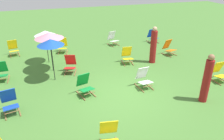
{
  "coord_description": "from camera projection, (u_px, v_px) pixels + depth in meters",
  "views": [
    {
      "loc": [
        -2.45,
        -6.67,
        4.42
      ],
      "look_at": [
        0.0,
        1.2,
        0.5
      ],
      "focal_mm": 35.03,
      "sensor_mm": 36.0,
      "label": 1
    }
  ],
  "objects": [
    {
      "name": "deckchair_9",
      "position": [
        127.0,
        56.0,
        10.93
      ],
      "size": [
        0.55,
        0.81,
        0.83
      ],
      "rotation": [
        0.0,
        0.0,
        -0.11
      ],
      "color": "olive",
      "rests_on": "ground"
    },
    {
      "name": "person_1",
      "position": [
        207.0,
        79.0,
        7.58
      ],
      "size": [
        0.35,
        0.35,
        1.81
      ],
      "rotation": [
        0.0,
        0.0,
        5.02
      ],
      "color": "maroon",
      "rests_on": "ground"
    },
    {
      "name": "umbrella_2",
      "position": [
        45.0,
        33.0,
        10.49
      ],
      "size": [
        1.05,
        1.05,
        1.64
      ],
      "color": "black",
      "rests_on": "ground"
    },
    {
      "name": "ground_plane",
      "position": [
        121.0,
        95.0,
        8.31
      ],
      "size": [
        40.0,
        40.0,
        0.0
      ],
      "primitive_type": "plane",
      "color": "#477A33"
    },
    {
      "name": "deckchair_8",
      "position": [
        1.0,
        72.0,
        9.26
      ],
      "size": [
        0.48,
        0.76,
        0.83
      ],
      "rotation": [
        0.0,
        0.0,
        0.0
      ],
      "color": "olive",
      "rests_on": "ground"
    },
    {
      "name": "deckchair_6",
      "position": [
        219.0,
        73.0,
        9.21
      ],
      "size": [
        0.5,
        0.77,
        0.83
      ],
      "rotation": [
        0.0,
        0.0,
        0.03
      ],
      "color": "olive",
      "rests_on": "ground"
    },
    {
      "name": "umbrella_1",
      "position": [
        50.0,
        42.0,
        8.69
      ],
      "size": [
        1.08,
        1.08,
        1.82
      ],
      "color": "black",
      "rests_on": "ground"
    },
    {
      "name": "deckchair_10",
      "position": [
        63.0,
        46.0,
        12.31
      ],
      "size": [
        0.64,
        0.85,
        0.83
      ],
      "rotation": [
        0.0,
        0.0,
        -0.23
      ],
      "color": "olive",
      "rests_on": "ground"
    },
    {
      "name": "deckchair_11",
      "position": [
        144.0,
        78.0,
        8.72
      ],
      "size": [
        0.56,
        0.81,
        0.83
      ],
      "rotation": [
        0.0,
        0.0,
        0.11
      ],
      "color": "olive",
      "rests_on": "ground"
    },
    {
      "name": "deckchair_4",
      "position": [
        10.0,
        102.0,
        7.19
      ],
      "size": [
        0.63,
        0.85,
        0.83
      ],
      "rotation": [
        0.0,
        0.0,
        0.22
      ],
      "color": "olive",
      "rests_on": "ground"
    },
    {
      "name": "deckchair_0",
      "position": [
        109.0,
        136.0,
        5.75
      ],
      "size": [
        0.59,
        0.82,
        0.83
      ],
      "rotation": [
        0.0,
        0.0,
        -0.16
      ],
      "color": "olive",
      "rests_on": "ground"
    },
    {
      "name": "deckchair_1",
      "position": [
        169.0,
        48.0,
        11.99
      ],
      "size": [
        0.68,
        0.87,
        0.83
      ],
      "rotation": [
        0.0,
        0.0,
        0.29
      ],
      "color": "olive",
      "rests_on": "ground"
    },
    {
      "name": "deckchair_13",
      "position": [
        113.0,
        39.0,
        13.49
      ],
      "size": [
        0.67,
        0.86,
        0.83
      ],
      "rotation": [
        0.0,
        0.0,
        0.29
      ],
      "color": "olive",
      "rests_on": "ground"
    },
    {
      "name": "deckchair_14",
      "position": [
        152.0,
        36.0,
        13.96
      ],
      "size": [
        0.59,
        0.83,
        0.83
      ],
      "rotation": [
        0.0,
        0.0,
        0.16
      ],
      "color": "olive",
      "rests_on": "ground"
    },
    {
      "name": "deckchair_3",
      "position": [
        13.0,
        48.0,
        11.91
      ],
      "size": [
        0.62,
        0.84,
        0.83
      ],
      "rotation": [
        0.0,
        0.0,
        0.2
      ],
      "color": "olive",
      "rests_on": "ground"
    },
    {
      "name": "umbrella_0",
      "position": [
        49.0,
        35.0,
        9.53
      ],
      "size": [
        1.27,
        1.27,
        1.83
      ],
      "color": "black",
      "rests_on": "ground"
    },
    {
      "name": "deckchair_12",
      "position": [
        70.0,
        65.0,
        9.95
      ],
      "size": [
        0.68,
        0.87,
        0.83
      ],
      "rotation": [
        0.0,
        0.0,
        -0.29
      ],
      "color": "olive",
      "rests_on": "ground"
    },
    {
      "name": "person_0",
      "position": [
        153.0,
        46.0,
        10.76
      ],
      "size": [
        0.34,
        0.34,
        1.84
      ],
      "rotation": [
        0.0,
        0.0,
        0.09
      ],
      "color": "maroon",
      "rests_on": "ground"
    },
    {
      "name": "deckchair_2",
      "position": [
        85.0,
        85.0,
        8.22
      ],
      "size": [
        0.66,
        0.86,
        0.83
      ],
      "rotation": [
        0.0,
        0.0,
        0.27
      ],
      "color": "olive",
      "rests_on": "ground"
    }
  ]
}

